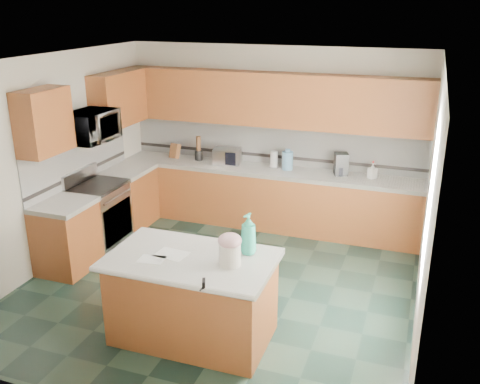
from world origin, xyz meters
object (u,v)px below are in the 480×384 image
at_px(toaster_oven, 227,156).
at_px(coffee_maker, 341,164).
at_px(island_top, 191,259).
at_px(soap_bottle_island, 248,234).
at_px(knife_block, 175,151).
at_px(treat_jar, 230,254).
at_px(island_base, 193,300).

distance_m(toaster_oven, coffee_maker, 1.75).
relative_size(island_top, soap_bottle_island, 3.91).
bearing_deg(island_top, soap_bottle_island, 27.57).
height_order(knife_block, coffee_maker, coffee_maker).
distance_m(treat_jar, knife_block, 3.80).
height_order(island_base, treat_jar, treat_jar).
relative_size(island_top, treat_jar, 7.58).
relative_size(island_base, toaster_oven, 3.79).
bearing_deg(soap_bottle_island, coffee_maker, 96.49).
distance_m(island_base, soap_bottle_island, 0.90).
bearing_deg(knife_block, island_base, -51.23).
bearing_deg(coffee_maker, soap_bottle_island, -118.08).
height_order(knife_block, toaster_oven, knife_block).
bearing_deg(soap_bottle_island, island_top, -136.88).
height_order(soap_bottle_island, toaster_oven, soap_bottle_island).
distance_m(island_top, knife_block, 3.56).
xyz_separation_m(soap_bottle_island, knife_block, (-2.21, 2.85, -0.09)).
xyz_separation_m(island_top, toaster_oven, (-0.81, 3.12, 0.15)).
xyz_separation_m(soap_bottle_island, coffee_maker, (0.44, 2.88, -0.05)).
relative_size(island_base, soap_bottle_island, 3.68).
xyz_separation_m(island_base, treat_jar, (0.42, -0.03, 0.60)).
bearing_deg(island_top, island_base, 0.00).
distance_m(island_top, soap_bottle_island, 0.62).
distance_m(treat_jar, soap_bottle_island, 0.33).
height_order(island_base, island_top, island_top).
relative_size(treat_jar, soap_bottle_island, 0.52).
height_order(island_base, toaster_oven, toaster_oven).
xyz_separation_m(treat_jar, knife_block, (-2.12, 3.15, 0.01)).
height_order(island_top, coffee_maker, coffee_maker).
bearing_deg(toaster_oven, island_base, -85.94).
bearing_deg(knife_block, coffee_maker, 10.81).
relative_size(island_top, coffee_maker, 5.22).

